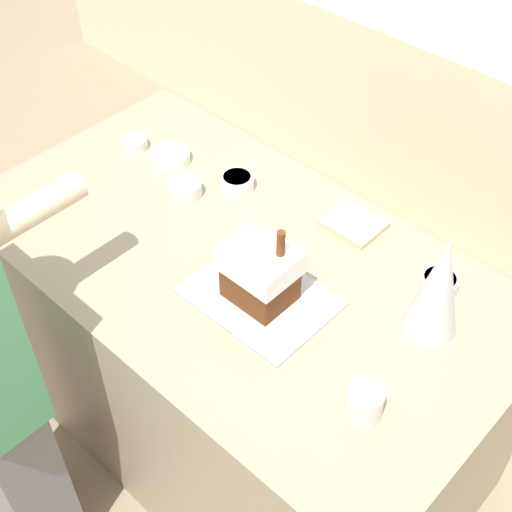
{
  "coord_description": "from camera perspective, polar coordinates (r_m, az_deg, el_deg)",
  "views": [
    {
      "loc": [
        1.09,
        -1.08,
        2.48
      ],
      "look_at": [
        0.08,
        0.0,
        1.02
      ],
      "focal_mm": 50.0,
      "sensor_mm": 36.0,
      "label": 1
    }
  ],
  "objects": [
    {
      "name": "cookbook",
      "position": [
        2.28,
        7.8,
        2.59
      ],
      "size": [
        0.18,
        0.15,
        0.02
      ],
      "color": "#CCB78C",
      "rests_on": "kitchen_island"
    },
    {
      "name": "kitchen_island",
      "position": [
        2.52,
        -1.39,
        -7.8
      ],
      "size": [
        1.74,
        0.97,
        0.96
      ],
      "color": "gray",
      "rests_on": "ground_plane"
    },
    {
      "name": "baking_tray",
      "position": [
        2.04,
        0.33,
        -3.28
      ],
      "size": [
        0.41,
        0.31,
        0.01
      ],
      "color": "#B2B2BC",
      "rests_on": "kitchen_island"
    },
    {
      "name": "candy_bowl_far_left",
      "position": [
        2.61,
        -9.72,
        8.93
      ],
      "size": [
        0.09,
        0.09,
        0.04
      ],
      "color": "silver",
      "rests_on": "kitchen_island"
    },
    {
      "name": "decorative_tree",
      "position": [
        1.91,
        14.44,
        -2.3
      ],
      "size": [
        0.15,
        0.15,
        0.33
      ],
      "color": "silver",
      "rests_on": "kitchen_island"
    },
    {
      "name": "candy_bowl_front_corner",
      "position": [
        2.39,
        -1.53,
        5.98
      ],
      "size": [
        0.11,
        0.11,
        0.05
      ],
      "color": "white",
      "rests_on": "kitchen_island"
    },
    {
      "name": "candy_bowl_beside_tree",
      "position": [
        2.12,
        14.45,
        -2.01
      ],
      "size": [
        0.11,
        0.11,
        0.04
      ],
      "color": "silver",
      "rests_on": "kitchen_island"
    },
    {
      "name": "back_cabinet_block",
      "position": [
        3.68,
        18.72,
        8.98
      ],
      "size": [
        6.0,
        0.6,
        0.94
      ],
      "color": "beige",
      "rests_on": "ground_plane"
    },
    {
      "name": "candy_bowl_near_tray_left",
      "position": [
        2.53,
        -6.85,
        7.95
      ],
      "size": [
        0.14,
        0.14,
        0.04
      ],
      "color": "white",
      "rests_on": "kitchen_island"
    },
    {
      "name": "candy_bowl_near_tray_right",
      "position": [
        2.38,
        -5.68,
        5.44
      ],
      "size": [
        0.11,
        0.11,
        0.05
      ],
      "color": "silver",
      "rests_on": "kitchen_island"
    },
    {
      "name": "ground_plane",
      "position": [
        2.92,
        -1.23,
        -13.52
      ],
      "size": [
        12.0,
        12.0,
        0.0
      ],
      "primitive_type": "plane",
      "color": "gray"
    },
    {
      "name": "mug",
      "position": [
        1.8,
        8.64,
        -11.49
      ],
      "size": [
        0.09,
        0.09,
        0.09
      ],
      "color": "white",
      "rests_on": "kitchen_island"
    },
    {
      "name": "gingerbread_house",
      "position": [
        1.97,
        0.35,
        -1.32
      ],
      "size": [
        0.2,
        0.17,
        0.26
      ],
      "color": "#5B2D14",
      "rests_on": "baking_tray"
    }
  ]
}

